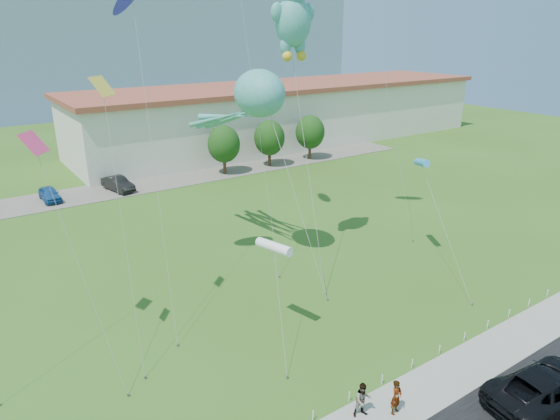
# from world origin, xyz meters

# --- Properties ---
(ground) EXTENTS (160.00, 160.00, 0.00)m
(ground) POSITION_xyz_m (0.00, 0.00, 0.00)
(ground) COLOR #345518
(ground) RESTS_ON ground
(sidewalk) EXTENTS (80.00, 2.50, 0.10)m
(sidewalk) POSITION_xyz_m (0.00, -2.75, 0.05)
(sidewalk) COLOR gray
(sidewalk) RESTS_ON ground
(parking_strip) EXTENTS (70.00, 6.00, 0.06)m
(parking_strip) POSITION_xyz_m (0.00, 35.00, 0.03)
(parking_strip) COLOR #59544C
(parking_strip) RESTS_ON ground
(hill_ridge) EXTENTS (160.00, 50.00, 25.00)m
(hill_ridge) POSITION_xyz_m (0.00, 120.00, 12.50)
(hill_ridge) COLOR gray
(hill_ridge) RESTS_ON ground
(warehouse) EXTENTS (61.00, 15.00, 8.20)m
(warehouse) POSITION_xyz_m (26.00, 44.00, 4.12)
(warehouse) COLOR beige
(warehouse) RESTS_ON ground
(rope_fence) EXTENTS (26.05, 0.05, 0.50)m
(rope_fence) POSITION_xyz_m (0.00, -1.30, 0.25)
(rope_fence) COLOR white
(rope_fence) RESTS_ON ground
(tree_near) EXTENTS (3.60, 3.60, 5.47)m
(tree_near) POSITION_xyz_m (10.00, 34.00, 3.39)
(tree_near) COLOR #3F2B19
(tree_near) RESTS_ON ground
(tree_mid) EXTENTS (3.60, 3.60, 5.47)m
(tree_mid) POSITION_xyz_m (16.00, 34.00, 3.39)
(tree_mid) COLOR #3F2B19
(tree_mid) RESTS_ON ground
(tree_far) EXTENTS (3.60, 3.60, 5.47)m
(tree_far) POSITION_xyz_m (22.00, 34.00, 3.39)
(tree_far) COLOR #3F2B19
(tree_far) RESTS_ON ground
(suv) EXTENTS (6.10, 3.36, 1.62)m
(suv) POSITION_xyz_m (3.84, -6.20, 0.87)
(suv) COLOR black
(suv) RESTS_ON road
(pedestrian_left) EXTENTS (0.65, 0.50, 1.58)m
(pedestrian_left) POSITION_xyz_m (-1.93, -2.98, 0.89)
(pedestrian_left) COLOR gray
(pedestrian_left) RESTS_ON sidewalk
(pedestrian_right) EXTENTS (0.91, 0.80, 1.57)m
(pedestrian_right) POSITION_xyz_m (-3.19, -2.30, 0.88)
(pedestrian_right) COLOR gray
(pedestrian_right) RESTS_ON sidewalk
(parked_car_blue) EXTENTS (1.64, 3.81, 1.28)m
(parked_car_blue) POSITION_xyz_m (-8.15, 34.97, 0.70)
(parked_car_blue) COLOR #194A8D
(parked_car_blue) RESTS_ON parking_strip
(parked_car_black) EXTENTS (2.41, 4.51, 1.41)m
(parked_car_black) POSITION_xyz_m (-1.86, 34.43, 0.77)
(parked_car_black) COLOR black
(parked_car_black) RESTS_ON parking_strip
(octopus_kite) EXTENTS (2.91, 14.06, 13.06)m
(octopus_kite) POSITION_xyz_m (1.12, 13.77, 10.76)
(octopus_kite) COLOR teal
(octopus_kite) RESTS_ON ground
(teddy_bear_kite) EXTENTS (3.15, 6.75, 18.46)m
(teddy_bear_kite) POSITION_xyz_m (3.54, 12.18, 16.09)
(teddy_bear_kite) COLOR teal
(teddy_bear_kite) RESTS_ON ground
(small_kite_white) EXTENTS (1.92, 4.67, 5.44)m
(small_kite_white) POSITION_xyz_m (-2.75, 4.94, 4.97)
(small_kite_white) COLOR white
(small_kite_white) RESTS_ON ground
(small_kite_pink) EXTENTS (2.20, 4.66, 11.30)m
(small_kite_pink) POSITION_xyz_m (-12.21, 8.00, 9.68)
(small_kite_pink) COLOR #E9336C
(small_kite_pink) RESTS_ON ground
(small_kite_cyan) EXTENTS (2.73, 7.87, 7.31)m
(small_kite_cyan) POSITION_xyz_m (10.80, 7.28, 6.82)
(small_kite_cyan) COLOR #2E8FD0
(small_kite_cyan) RESTS_ON ground
(small_kite_blue) EXTENTS (2.68, 7.69, 17.84)m
(small_kite_blue) POSITION_xyz_m (-5.87, 13.47, 16.74)
(small_kite_blue) COLOR #3225D2
(small_kite_blue) RESTS_ON ground
(small_kite_yellow) EXTENTS (1.62, 5.44, 13.26)m
(small_kite_yellow) POSITION_xyz_m (-9.02, 9.36, 11.30)
(small_kite_yellow) COLOR gold
(small_kite_yellow) RESTS_ON ground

